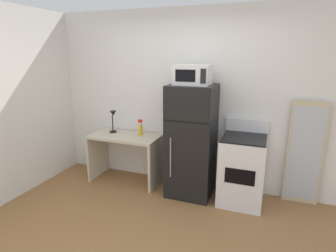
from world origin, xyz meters
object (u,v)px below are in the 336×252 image
desk (125,149)px  spray_bottle (141,129)px  microwave (193,75)px  leaning_mirror (305,154)px  refrigerator (192,141)px  oven_range (242,169)px  desk_lamp (113,118)px

desk → spray_bottle: size_ratio=4.35×
microwave → leaning_mirror: size_ratio=0.33×
refrigerator → leaning_mirror: refrigerator is taller
spray_bottle → refrigerator: (0.84, -0.11, -0.06)m
desk → oven_range: (1.78, -0.02, -0.05)m
desk_lamp → spray_bottle: 0.49m
desk_lamp → spray_bottle: size_ratio=1.42×
desk → spray_bottle: 0.41m
desk_lamp → microwave: microwave is taller
desk → desk_lamp: size_ratio=3.06×
oven_range → leaning_mirror: bearing=18.6°
desk_lamp → refrigerator: bearing=-4.1°
microwave → refrigerator: bearing=90.3°
spray_bottle → microwave: size_ratio=0.54×
desk → refrigerator: (1.07, -0.03, 0.27)m
spray_bottle → refrigerator: size_ratio=0.16×
desk → oven_range: size_ratio=0.98×
refrigerator → microwave: microwave is taller
desk → desk_lamp: (-0.24, 0.07, 0.47)m
refrigerator → desk: bearing=178.6°
microwave → leaning_mirror: microwave is taller
desk → microwave: size_ratio=2.35×
oven_range → leaning_mirror: (0.76, 0.26, 0.23)m
refrigerator → oven_range: refrigerator is taller
spray_bottle → desk_lamp: bearing=-177.5°
desk → leaning_mirror: 2.55m
spray_bottle → desk: bearing=-158.9°
desk_lamp → leaning_mirror: (2.77, 0.16, -0.29)m
desk_lamp → oven_range: size_ratio=0.32×
desk_lamp → oven_range: (2.02, -0.09, -0.52)m
desk → microwave: bearing=-2.5°
refrigerator → microwave: (0.00, -0.02, 0.92)m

